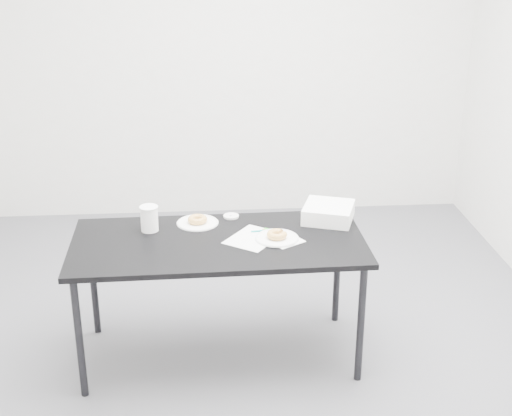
{
  "coord_description": "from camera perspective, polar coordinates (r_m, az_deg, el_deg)",
  "views": [
    {
      "loc": [
        -0.13,
        -3.55,
        2.28
      ],
      "look_at": [
        0.14,
        0.02,
        0.82
      ],
      "focal_mm": 50.0,
      "sensor_mm": 36.0,
      "label": 1
    }
  ],
  "objects": [
    {
      "name": "table",
      "position": [
        3.78,
        -3.03,
        -3.34
      ],
      "size": [
        1.56,
        0.75,
        0.71
      ],
      "rotation": [
        0.0,
        0.0,
        0.02
      ],
      "color": "black",
      "rests_on": "floor"
    },
    {
      "name": "donut_far",
      "position": [
        3.97,
        -4.7,
        -0.92
      ],
      "size": [
        0.12,
        0.12,
        0.04
      ],
      "primitive_type": "torus",
      "rotation": [
        0.0,
        0.0,
        -0.13
      ],
      "color": "#C9863F",
      "rests_on": "plate_far"
    },
    {
      "name": "donut_near",
      "position": [
        3.76,
        1.68,
        -2.13
      ],
      "size": [
        0.14,
        0.14,
        0.04
      ],
      "primitive_type": "torus",
      "rotation": [
        0.0,
        0.0,
        0.42
      ],
      "color": "#C9863F",
      "rests_on": "plate_near"
    },
    {
      "name": "plate_far",
      "position": [
        3.97,
        -4.69,
        -1.2
      ],
      "size": [
        0.23,
        0.23,
        0.01
      ],
      "primitive_type": "cylinder",
      "color": "white",
      "rests_on": "table"
    },
    {
      "name": "pen",
      "position": [
        3.86,
        0.57,
        -1.82
      ],
      "size": [
        0.13,
        0.03,
        0.01
      ],
      "primitive_type": "cylinder",
      "rotation": [
        0.0,
        1.57,
        0.13
      ],
      "color": "#0C8886",
      "rests_on": "scorecard"
    },
    {
      "name": "plate_near",
      "position": [
        3.77,
        1.68,
        -2.43
      ],
      "size": [
        0.23,
        0.23,
        0.01
      ],
      "primitive_type": "cylinder",
      "color": "white",
      "rests_on": "napkin"
    },
    {
      "name": "bakery_box",
      "position": [
        4.01,
        5.82,
        -0.35
      ],
      "size": [
        0.34,
        0.34,
        0.09
      ],
      "primitive_type": "cube",
      "rotation": [
        0.0,
        0.0,
        -0.32
      ],
      "color": "white",
      "rests_on": "table"
    },
    {
      "name": "cup_lid",
      "position": [
        4.05,
        -2.01,
        -0.66
      ],
      "size": [
        0.09,
        0.09,
        0.01
      ],
      "primitive_type": "cylinder",
      "color": "white",
      "rests_on": "table"
    },
    {
      "name": "coffee_cup",
      "position": [
        3.89,
        -8.53,
        -0.83
      ],
      "size": [
        0.09,
        0.09,
        0.14
      ],
      "primitive_type": "cylinder",
      "color": "white",
      "rests_on": "table"
    },
    {
      "name": "napkin",
      "position": [
        3.76,
        2.32,
        -2.59
      ],
      "size": [
        0.22,
        0.22,
        0.0
      ],
      "primitive_type": "cube",
      "rotation": [
        0.0,
        0.0,
        0.56
      ],
      "color": "white",
      "rests_on": "table"
    },
    {
      "name": "floor",
      "position": [
        4.22,
        -1.94,
        -10.52
      ],
      "size": [
        4.0,
        4.0,
        0.0
      ],
      "primitive_type": "plane",
      "color": "#525257",
      "rests_on": "ground"
    },
    {
      "name": "wall_back",
      "position": [
        5.63,
        -3.05,
        12.63
      ],
      "size": [
        4.0,
        0.02,
        2.7
      ],
      "primitive_type": "cube",
      "color": "silver",
      "rests_on": "floor"
    },
    {
      "name": "scorecard",
      "position": [
        3.78,
        -0.21,
        -2.42
      ],
      "size": [
        0.35,
        0.36,
        0.0
      ],
      "primitive_type": "cube",
      "rotation": [
        0.0,
        0.0,
        -0.62
      ],
      "color": "white",
      "rests_on": "table"
    },
    {
      "name": "logo_patch",
      "position": [
        3.87,
        0.85,
        -1.79
      ],
      "size": [
        0.06,
        0.06,
        0.0
      ],
      "primitive_type": "cube",
      "rotation": [
        0.0,
        0.0,
        -0.62
      ],
      "color": "green",
      "rests_on": "scorecard"
    }
  ]
}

